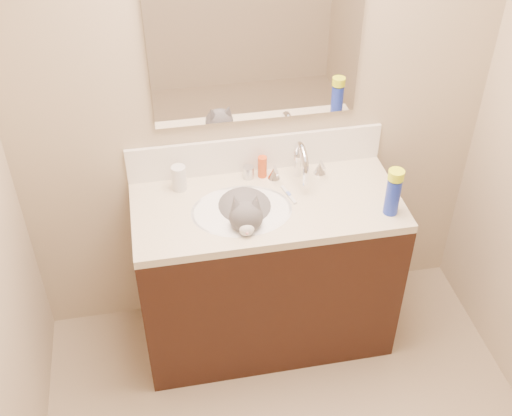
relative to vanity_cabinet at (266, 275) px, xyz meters
name	(u,v)px	position (x,y,z in m)	size (l,w,h in m)	color
room_shell	(343,242)	(0.00, -0.97, 1.08)	(2.24, 2.54, 2.52)	tan
vanity_cabinet	(266,275)	(0.00, 0.00, 0.00)	(1.20, 0.55, 0.82)	black
counter_slab	(267,206)	(0.00, 0.00, 0.43)	(1.20, 0.55, 0.04)	beige
basin	(242,223)	(-0.12, -0.03, 0.38)	(0.45, 0.36, 0.14)	white
faucet	(300,165)	(0.18, 0.14, 0.54)	(0.28, 0.20, 0.21)	silver
cat	(245,215)	(-0.10, -0.03, 0.42)	(0.31, 0.40, 0.31)	#4D4B4D
backsplash	(256,153)	(0.00, 0.26, 0.54)	(1.20, 0.02, 0.18)	white
mirror	(256,34)	(0.00, 0.26, 1.13)	(0.90, 0.02, 0.80)	white
pill_bottle	(179,178)	(-0.37, 0.18, 0.51)	(0.07, 0.07, 0.12)	silver
pill_label	(179,181)	(-0.37, 0.18, 0.49)	(0.06, 0.06, 0.04)	#CD4C22
silver_jar	(248,172)	(-0.05, 0.20, 0.48)	(0.05, 0.05, 0.06)	#B7B7BC
amber_bottle	(262,167)	(0.02, 0.20, 0.50)	(0.04, 0.04, 0.11)	#D14918
toothbrush	(289,195)	(0.11, 0.03, 0.45)	(0.01, 0.14, 0.01)	silver
toothbrush_head	(289,194)	(0.11, 0.03, 0.46)	(0.01, 0.03, 0.01)	#6781DB
spray_can	(393,196)	(0.51, -0.16, 0.54)	(0.06, 0.06, 0.17)	#192FB4
spray_cap	(396,175)	(0.51, -0.16, 0.65)	(0.07, 0.07, 0.04)	#E0F91A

